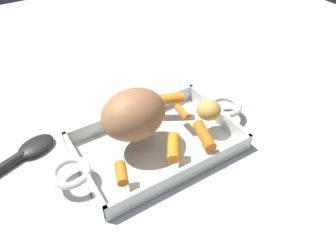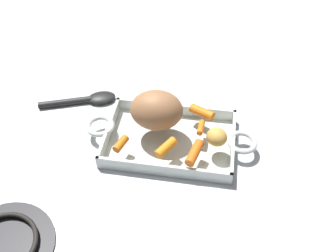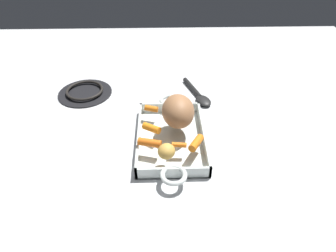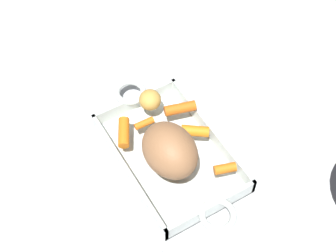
% 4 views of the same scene
% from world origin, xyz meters
% --- Properties ---
extents(ground_plane, '(1.97, 1.97, 0.00)m').
position_xyz_m(ground_plane, '(0.00, 0.00, 0.00)').
color(ground_plane, silver).
extents(roasting_dish, '(0.42, 0.21, 0.04)m').
position_xyz_m(roasting_dish, '(0.00, 0.00, 0.01)').
color(roasting_dish, silver).
rests_on(roasting_dish, ground_plane).
extents(pork_roast, '(0.13, 0.11, 0.09)m').
position_xyz_m(pork_roast, '(-0.04, 0.02, 0.09)').
color(pork_roast, '#9E6B44').
rests_on(pork_roast, roasting_dish).
extents(baby_carrot_southwest, '(0.03, 0.05, 0.02)m').
position_xyz_m(baby_carrot_southwest, '(-0.10, -0.06, 0.05)').
color(baby_carrot_southwest, orange).
rests_on(baby_carrot_southwest, roasting_dish).
extents(baby_carrot_short, '(0.07, 0.05, 0.03)m').
position_xyz_m(baby_carrot_short, '(0.07, 0.07, 0.05)').
color(baby_carrot_short, orange).
rests_on(baby_carrot_short, roasting_dish).
extents(baby_carrot_southeast, '(0.04, 0.07, 0.02)m').
position_xyz_m(baby_carrot_southeast, '(0.07, -0.06, 0.05)').
color(baby_carrot_southeast, orange).
rests_on(baby_carrot_southeast, roasting_dish).
extents(baby_carrot_center_right, '(0.02, 0.04, 0.02)m').
position_xyz_m(baby_carrot_center_right, '(0.07, 0.02, 0.05)').
color(baby_carrot_center_right, orange).
rests_on(baby_carrot_center_right, roasting_dish).
extents(baby_carrot_northwest, '(0.05, 0.06, 0.03)m').
position_xyz_m(baby_carrot_northwest, '(-0.00, -0.06, 0.05)').
color(baby_carrot_northwest, orange).
rests_on(baby_carrot_northwest, roasting_dish).
extents(potato_golden_large, '(0.07, 0.06, 0.04)m').
position_xyz_m(potato_golden_large, '(0.11, -0.02, 0.06)').
color(potato_golden_large, gold).
rests_on(potato_golden_large, roasting_dish).
extents(serving_spoon, '(0.21, 0.10, 0.02)m').
position_xyz_m(serving_spoon, '(-0.24, 0.11, 0.01)').
color(serving_spoon, black).
rests_on(serving_spoon, ground_plane).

